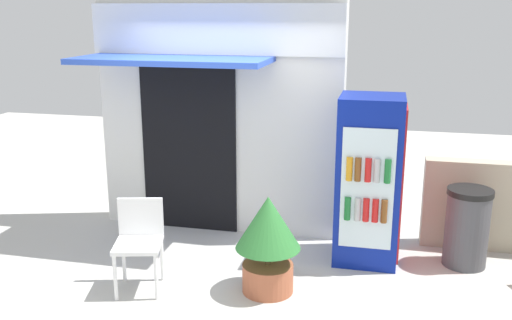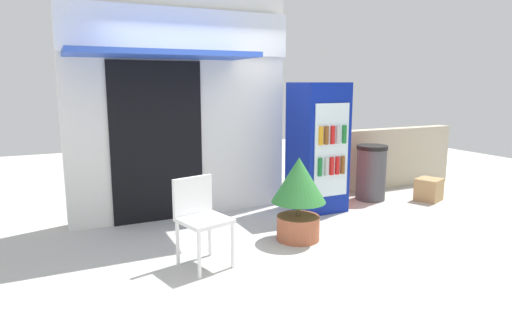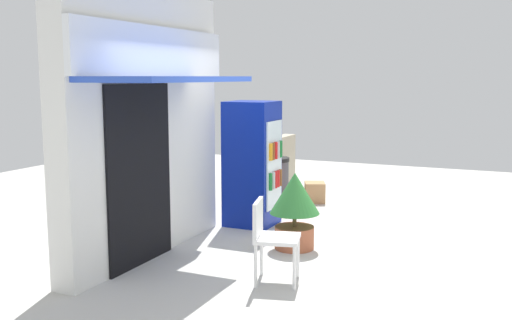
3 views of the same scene
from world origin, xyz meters
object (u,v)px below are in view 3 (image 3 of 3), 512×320
(drink_cooler, at_px, (253,163))
(plastic_chair, at_px, (270,234))
(potted_plant_near_shop, at_px, (295,204))
(cardboard_box, at_px, (315,192))
(trash_bin, at_px, (275,183))

(drink_cooler, xyz_separation_m, plastic_chair, (-2.11, -1.14, -0.37))
(potted_plant_near_shop, bearing_deg, cardboard_box, 12.96)
(trash_bin, height_order, cardboard_box, trash_bin)
(cardboard_box, bearing_deg, potted_plant_near_shop, -167.04)
(plastic_chair, relative_size, cardboard_box, 2.43)
(drink_cooler, xyz_separation_m, potted_plant_near_shop, (-0.88, -0.97, -0.33))
(drink_cooler, relative_size, plastic_chair, 2.06)
(plastic_chair, relative_size, potted_plant_near_shop, 0.90)
(trash_bin, bearing_deg, drink_cooler, -175.71)
(drink_cooler, relative_size, cardboard_box, 5.02)
(trash_bin, bearing_deg, potted_plant_near_shop, -151.32)
(drink_cooler, height_order, trash_bin, drink_cooler)
(plastic_chair, bearing_deg, cardboard_box, 11.49)
(potted_plant_near_shop, xyz_separation_m, cardboard_box, (2.67, 0.62, -0.39))
(drink_cooler, height_order, plastic_chair, drink_cooler)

